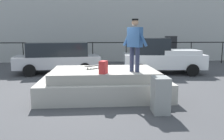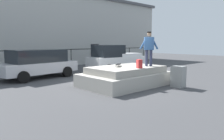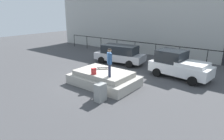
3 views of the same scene
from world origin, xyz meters
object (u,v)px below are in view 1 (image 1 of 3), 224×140
(backpack, at_px, (103,67))
(car_silver_hatchback_near, at_px, (58,57))
(car_white_pickup_mid, at_px, (161,56))
(utility_box, at_px, (160,95))
(skateboard, at_px, (95,66))
(skateboarder, at_px, (135,41))

(backpack, height_order, car_silver_hatchback_near, car_silver_hatchback_near)
(car_white_pickup_mid, relative_size, utility_box, 4.43)
(skateboard, distance_m, utility_box, 2.93)
(car_white_pickup_mid, bearing_deg, skateboard, -131.07)
(skateboard, bearing_deg, skateboarder, -33.72)
(car_silver_hatchback_near, relative_size, car_white_pickup_mid, 1.07)
(car_silver_hatchback_near, relative_size, utility_box, 4.74)
(skateboard, height_order, car_silver_hatchback_near, car_silver_hatchback_near)
(utility_box, bearing_deg, car_silver_hatchback_near, 120.08)
(car_silver_hatchback_near, bearing_deg, skateboarder, -59.65)
(skateboarder, height_order, skateboard, skateboarder)
(skateboarder, distance_m, car_silver_hatchback_near, 6.68)
(skateboarder, height_order, utility_box, skateboarder)
(utility_box, bearing_deg, car_white_pickup_mid, 75.47)
(skateboarder, bearing_deg, backpack, -164.96)
(car_white_pickup_mid, bearing_deg, car_silver_hatchback_near, 174.00)
(skateboarder, xyz_separation_m, backpack, (-1.04, -0.28, -0.80))
(car_silver_hatchback_near, distance_m, car_white_pickup_mid, 5.75)
(backpack, xyz_separation_m, car_white_pickup_mid, (3.43, 5.37, -0.18))
(skateboard, xyz_separation_m, car_silver_hatchback_near, (-2.04, 4.83, -0.13))
(backpack, bearing_deg, skateboarder, -48.37)
(skateboard, bearing_deg, backpack, -77.50)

